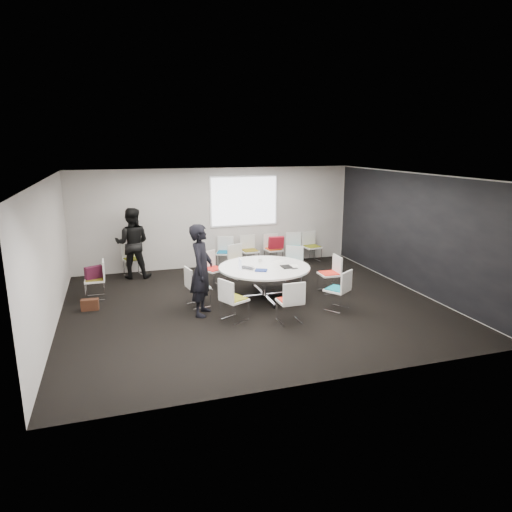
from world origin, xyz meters
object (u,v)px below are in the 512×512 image
object	(u,v)px
chair_person_back	(133,266)
chair_ring_f	(234,308)
chair_ring_e	(198,294)
chair_spare_left	(96,287)
person_back	(132,243)
conference_table	(264,275)
chair_ring_b	(294,270)
person_main	(201,270)
chair_ring_h	(337,297)
chair_ring_g	(290,310)
chair_ring_c	(239,268)
chair_back_d	(294,253)
chair_ring_d	(213,276)
chair_back_b	(250,257)
cup	(260,260)
chair_back_a	(225,259)
laptop	(249,267)
maroon_bag	(94,272)
chair_ring_a	(329,281)
chair_back_e	(312,252)
chair_back_c	(273,255)
brown_bag	(90,305)

from	to	relation	value
chair_person_back	chair_ring_f	bearing A→B (deg)	96.85
chair_ring_e	chair_spare_left	xyz separation A→B (m)	(-2.12, 1.20, 0.00)
chair_person_back	person_back	size ratio (longest dim) A/B	0.47
conference_table	chair_ring_b	world-z (taller)	chair_ring_b
chair_person_back	person_main	distance (m)	3.63
chair_ring_e	chair_ring_h	distance (m)	3.01
person_back	chair_ring_g	bearing A→B (deg)	136.24
chair_ring_c	chair_back_d	world-z (taller)	same
chair_ring_d	chair_person_back	distance (m)	2.44
conference_table	chair_ring_e	bearing A→B (deg)	-174.91
chair_back_b	chair_ring_f	bearing A→B (deg)	65.80
cup	chair_spare_left	bearing A→B (deg)	170.05
chair_ring_b	chair_ring_d	bearing A→B (deg)	23.36
chair_back_a	chair_spare_left	distance (m)	3.81
chair_ring_d	laptop	size ratio (longest dim) A/B	2.47
conference_table	maroon_bag	xyz separation A→B (m)	(-3.71, 1.06, 0.10)
chair_ring_b	person_main	world-z (taller)	person_main
chair_back_a	cup	distance (m)	2.40
chair_ring_h	person_back	world-z (taller)	person_back
chair_ring_e	chair_ring_b	bearing A→B (deg)	101.95
chair_back_a	person_back	bearing A→B (deg)	26.38
chair_ring_c	person_main	bearing A→B (deg)	35.49
maroon_bag	chair_ring_a	bearing A→B (deg)	-12.37
chair_ring_f	chair_back_e	size ratio (longest dim) A/B	1.00
chair_back_a	laptop	world-z (taller)	chair_back_a
chair_ring_b	chair_back_b	distance (m)	1.86
chair_back_b	person_main	size ratio (longest dim) A/B	0.46
chair_ring_b	chair_ring_e	distance (m)	2.94
person_back	cup	xyz separation A→B (m)	(2.82, -2.13, -0.15)
conference_table	chair_back_b	world-z (taller)	chair_back_b
chair_ring_c	laptop	world-z (taller)	chair_ring_c
chair_ring_h	chair_person_back	world-z (taller)	same
chair_ring_h	person_main	distance (m)	2.93
chair_ring_e	maroon_bag	world-z (taller)	chair_ring_e
conference_table	person_main	distance (m)	1.75
chair_ring_g	chair_spare_left	xyz separation A→B (m)	(-3.69, 2.69, 0.00)
chair_back_e	chair_ring_a	bearing A→B (deg)	66.18
chair_ring_b	chair_back_c	world-z (taller)	same
chair_back_c	brown_bag	bearing A→B (deg)	20.47
chair_ring_e	chair_back_e	xyz separation A→B (m)	(3.97, 2.83, 0.00)
laptop	chair_ring_h	bearing A→B (deg)	-158.61
chair_ring_b	chair_back_b	bearing A→B (deg)	-42.74
chair_ring_f	cup	distance (m)	1.98
chair_ring_d	chair_back_c	xyz separation A→B (m)	(2.13, 1.60, 0.00)
chair_ring_d	chair_person_back	world-z (taller)	same
chair_ring_a	person_main	bearing A→B (deg)	100.37
chair_ring_h	maroon_bag	xyz separation A→B (m)	(-4.94, 2.31, 0.34)
chair_ring_f	person_main	distance (m)	1.02
chair_ring_c	chair_back_d	distance (m)	2.26
chair_back_d	person_back	world-z (taller)	person_back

